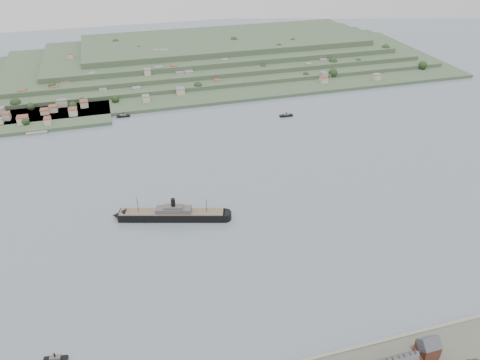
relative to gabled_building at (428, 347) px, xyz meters
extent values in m
plane|color=slate|center=(-27.50, 164.00, -8.19)|extent=(1400.00, 1400.00, 0.00)
cube|color=gray|center=(-27.50, 15.00, -6.89)|extent=(220.00, 2.00, 2.60)
cube|color=#4C291B|center=(-10.00, -4.00, 1.81)|extent=(0.50, 8.40, 3.00)
cube|color=black|center=(-21.00, -4.00, 3.21)|extent=(0.90, 1.40, 3.20)
cube|color=black|center=(-15.50, -4.00, 3.21)|extent=(0.90, 1.40, 3.20)
cube|color=#4C291B|center=(0.00, 0.00, -1.69)|extent=(10.00, 10.00, 9.00)
cube|color=#393C41|center=(0.00, 0.00, 2.81)|extent=(10.40, 10.18, 10.18)
cube|color=#344931|center=(-27.50, 524.00, -6.19)|extent=(760.00, 260.00, 4.00)
cube|color=#344931|center=(-7.50, 549.00, -1.69)|extent=(680.00, 220.00, 5.00)
cube|color=#344931|center=(7.50, 564.00, 3.81)|extent=(600.00, 200.00, 6.00)
cube|color=#344931|center=(22.50, 579.00, 10.31)|extent=(520.00, 180.00, 7.00)
cube|color=#344931|center=(37.50, 594.00, 17.81)|extent=(440.00, 160.00, 8.00)
cube|color=#344931|center=(-227.50, 414.00, -6.19)|extent=(150.00, 90.00, 4.00)
cube|color=gray|center=(-232.50, 372.00, -6.79)|extent=(22.00, 14.00, 2.80)
cube|color=black|center=(-115.57, 170.34, -4.92)|extent=(83.87, 34.06, 6.54)
cone|color=black|center=(-155.95, 181.99, -4.92)|extent=(13.87, 13.87, 11.21)
cylinder|color=black|center=(-75.19, 158.70, -4.92)|extent=(11.21, 11.21, 6.54)
cube|color=brown|center=(-115.57, 170.34, -1.37)|extent=(81.81, 32.64, 0.56)
cube|color=#4B4846|center=(-113.78, 169.82, 0.69)|extent=(29.25, 15.84, 3.74)
cube|color=#4B4846|center=(-113.78, 169.82, 3.21)|extent=(16.17, 10.42, 2.33)
cylinder|color=black|center=(-113.78, 169.82, 6.76)|extent=(3.36, 3.36, 8.41)
cylinder|color=#483321|center=(-140.70, 177.59, 4.89)|extent=(0.47, 0.47, 14.94)
cylinder|color=#483321|center=(-88.65, 162.58, 3.96)|extent=(0.47, 0.47, 13.08)
cube|color=black|center=(-198.68, 54.68, -7.14)|extent=(13.45, 5.85, 2.09)
cube|color=#4B4846|center=(-198.68, 54.68, -5.58)|extent=(6.28, 3.83, 1.56)
cylinder|color=black|center=(-198.68, 54.68, -3.84)|extent=(0.87, 0.87, 3.04)
cube|color=black|center=(-138.73, 389.00, -7.16)|extent=(15.53, 5.07, 2.04)
cube|color=#4B4846|center=(-138.73, 389.00, -5.63)|extent=(7.07, 3.77, 1.53)
cylinder|color=black|center=(-138.73, 389.00, -3.93)|extent=(0.85, 0.85, 2.98)
cube|color=black|center=(45.77, 337.66, -7.14)|extent=(15.79, 4.84, 2.09)
cube|color=#4B4846|center=(45.77, 337.66, -5.58)|extent=(7.15, 3.70, 1.57)
cylinder|color=black|center=(45.77, 337.66, -3.83)|extent=(0.87, 0.87, 3.05)
camera|label=1|loc=(-147.53, -137.33, 211.97)|focal=35.00mm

